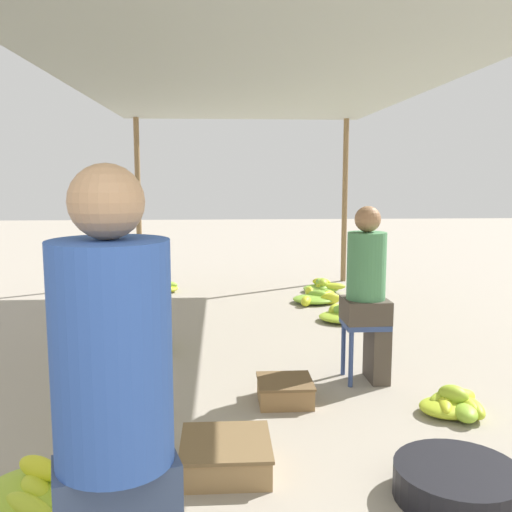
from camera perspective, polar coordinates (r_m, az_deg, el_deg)
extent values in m
cylinder|color=olive|center=(8.63, -11.69, 5.32)|extent=(0.08, 0.08, 2.45)
cylinder|color=olive|center=(8.75, 8.87, 5.43)|extent=(0.08, 0.08, 2.45)
cube|color=#9EA399|center=(5.06, 0.24, 17.83)|extent=(3.49, 7.52, 0.04)
cylinder|color=#3359B2|center=(1.73, -14.21, -9.41)|extent=(0.43, 0.43, 0.66)
sphere|color=tan|center=(1.65, -14.73, 5.28)|extent=(0.22, 0.22, 0.22)
cube|color=#384C84|center=(4.56, 10.83, -6.68)|extent=(0.34, 0.34, 0.04)
cylinder|color=#384C84|center=(4.47, 9.47, -10.14)|extent=(0.04, 0.04, 0.44)
cylinder|color=#384C84|center=(4.54, 12.87, -9.95)|extent=(0.04, 0.04, 0.44)
cylinder|color=#384C84|center=(4.73, 8.73, -9.12)|extent=(0.04, 0.04, 0.44)
cylinder|color=#384C84|center=(4.79, 11.95, -8.97)|extent=(0.04, 0.04, 0.44)
cube|color=#4C4238|center=(4.65, 12.00, -9.25)|extent=(0.15, 0.31, 0.48)
cube|color=#4C4238|center=(4.54, 10.87, -5.34)|extent=(0.35, 0.35, 0.18)
cylinder|color=#4C8C59|center=(4.47, 10.99, -0.97)|extent=(0.31, 0.31, 0.52)
sphere|color=#9E704C|center=(4.43, 11.11, 3.64)|extent=(0.20, 0.20, 0.20)
cylinder|color=black|center=(3.22, 19.50, -20.62)|extent=(0.63, 0.63, 0.17)
ellipsoid|color=yellow|center=(3.89, -12.92, -15.19)|extent=(0.27, 0.12, 0.11)
ellipsoid|color=#C9D528|center=(3.89, -13.98, -13.63)|extent=(0.20, 0.27, 0.11)
ellipsoid|color=yellow|center=(3.88, -12.59, -15.08)|extent=(0.16, 0.24, 0.12)
ellipsoid|color=yellow|center=(3.82, -14.36, -15.00)|extent=(0.33, 0.24, 0.14)
ellipsoid|color=yellow|center=(3.94, -13.67, -14.42)|extent=(0.27, 0.26, 0.09)
ellipsoid|color=#AECA2D|center=(3.91, -14.68, -15.30)|extent=(0.26, 0.18, 0.11)
ellipsoid|color=#B0CB2D|center=(3.91, -13.85, -13.93)|extent=(0.31, 0.32, 0.09)
ellipsoid|color=#CAD528|center=(3.94, -13.89, -15.46)|extent=(0.46, 0.41, 0.10)
ellipsoid|color=#C2D229|center=(3.15, -17.39, -21.80)|extent=(0.27, 0.37, 0.11)
ellipsoid|color=#C4D329|center=(3.22, -21.21, -20.95)|extent=(0.24, 0.26, 0.14)
ellipsoid|color=yellow|center=(3.12, -18.08, -22.01)|extent=(0.13, 0.21, 0.13)
ellipsoid|color=yellow|center=(3.23, -20.87, -19.20)|extent=(0.28, 0.23, 0.12)
ellipsoid|color=#B9CE2B|center=(3.08, -21.76, -22.34)|extent=(0.32, 0.28, 0.11)
ellipsoid|color=#7DB636|center=(3.33, -17.74, -19.89)|extent=(0.26, 0.13, 0.13)
ellipsoid|color=#A3C62F|center=(3.26, -20.71, -20.99)|extent=(0.57, 0.50, 0.10)
ellipsoid|color=#9CC330|center=(5.35, -11.59, -8.22)|extent=(0.33, 0.19, 0.13)
ellipsoid|color=#9CC330|center=(5.32, -11.53, -7.59)|extent=(0.14, 0.34, 0.09)
ellipsoid|color=#AAC82E|center=(5.40, -11.71, -8.00)|extent=(0.27, 0.30, 0.10)
ellipsoid|color=#C5D329|center=(5.41, -13.88, -8.74)|extent=(0.27, 0.25, 0.11)
ellipsoid|color=#C2D22A|center=(5.25, -12.28, -8.80)|extent=(0.32, 0.27, 0.09)
ellipsoid|color=#8CBC33|center=(5.54, -12.02, -8.39)|extent=(0.29, 0.24, 0.10)
ellipsoid|color=#A1C52F|center=(5.48, -9.66, -8.30)|extent=(0.23, 0.30, 0.15)
ellipsoid|color=yellow|center=(5.36, -11.64, -9.00)|extent=(0.53, 0.47, 0.10)
ellipsoid|color=#8EBD33|center=(8.04, -8.94, -2.89)|extent=(0.31, 0.15, 0.10)
ellipsoid|color=#9FC430|center=(8.05, -9.42, -2.76)|extent=(0.26, 0.32, 0.10)
ellipsoid|color=#99C231|center=(8.09, -8.95, -3.00)|extent=(0.25, 0.30, 0.14)
ellipsoid|color=#98C131|center=(8.17, -9.35, -2.91)|extent=(0.32, 0.29, 0.14)
ellipsoid|color=#A2C52F|center=(7.99, -9.12, -2.79)|extent=(0.21, 0.28, 0.11)
ellipsoid|color=yellow|center=(8.03, -9.17, -2.97)|extent=(0.28, 0.35, 0.13)
ellipsoid|color=#C5D329|center=(8.03, -9.22, -3.24)|extent=(0.40, 0.35, 0.10)
ellipsoid|color=#B5CD2C|center=(6.54, 7.94, -5.40)|extent=(0.25, 0.28, 0.15)
ellipsoid|color=#CCD628|center=(6.55, 9.13, -5.64)|extent=(0.27, 0.25, 0.14)
ellipsoid|color=#77B437|center=(6.41, 8.60, -5.48)|extent=(0.25, 0.25, 0.14)
ellipsoid|color=yellow|center=(6.25, 9.70, -6.50)|extent=(0.15, 0.34, 0.10)
ellipsoid|color=yellow|center=(6.41, 10.61, -5.98)|extent=(0.34, 0.20, 0.13)
ellipsoid|color=#9FC430|center=(6.44, 8.80, -6.03)|extent=(0.56, 0.49, 0.10)
ellipsoid|color=#91BE32|center=(4.12, 20.23, -14.49)|extent=(0.22, 0.28, 0.10)
ellipsoid|color=#B5CD2C|center=(4.21, 20.91, -14.03)|extent=(0.13, 0.30, 0.11)
ellipsoid|color=#C7D429|center=(4.18, 18.40, -13.95)|extent=(0.20, 0.32, 0.10)
ellipsoid|color=#C9D528|center=(4.31, 19.58, -13.38)|extent=(0.36, 0.29, 0.13)
ellipsoid|color=#AECA2D|center=(4.29, 18.51, -13.19)|extent=(0.35, 0.29, 0.09)
ellipsoid|color=#BDD02A|center=(4.22, 20.31, -13.96)|extent=(0.16, 0.32, 0.12)
ellipsoid|color=#A4C62F|center=(4.22, 19.14, -13.00)|extent=(0.26, 0.26, 0.13)
ellipsoid|color=#B7CD2B|center=(4.19, 18.63, -14.16)|extent=(0.39, 0.34, 0.10)
ellipsoid|color=yellow|center=(7.43, 7.19, -3.97)|extent=(0.29, 0.32, 0.13)
ellipsoid|color=#CAD528|center=(7.11, 5.03, -4.52)|extent=(0.20, 0.27, 0.13)
ellipsoid|color=#80B835|center=(7.34, 6.26, -3.92)|extent=(0.32, 0.26, 0.13)
ellipsoid|color=#CCD628|center=(7.45, 5.37, -3.60)|extent=(0.13, 0.23, 0.14)
ellipsoid|color=#C9D528|center=(7.24, 7.43, -4.25)|extent=(0.26, 0.13, 0.15)
ellipsoid|color=#85B934|center=(7.30, 5.80, -4.31)|extent=(0.53, 0.47, 0.10)
ellipsoid|color=yellow|center=(8.00, 6.56, -2.58)|extent=(0.29, 0.23, 0.11)
ellipsoid|color=#C2D229|center=(7.98, 6.68, -2.92)|extent=(0.30, 0.32, 0.11)
ellipsoid|color=#B6CD2B|center=(7.91, 7.73, -3.02)|extent=(0.35, 0.19, 0.10)
ellipsoid|color=#7EB736|center=(7.89, 6.84, -3.26)|extent=(0.25, 0.27, 0.10)
ellipsoid|color=#7EB736|center=(7.98, 6.37, -2.59)|extent=(0.14, 0.22, 0.10)
ellipsoid|color=#A5C62F|center=(7.94, 6.72, -2.70)|extent=(0.19, 0.26, 0.13)
ellipsoid|color=#81B835|center=(7.98, 6.52, -3.26)|extent=(0.50, 0.44, 0.10)
cube|color=olive|center=(4.19, 2.91, -13.45)|extent=(0.37, 0.37, 0.14)
cube|color=brown|center=(4.16, 2.92, -12.41)|extent=(0.39, 0.39, 0.02)
cube|color=#9E7A4C|center=(3.31, -3.04, -19.44)|extent=(0.47, 0.47, 0.15)
cube|color=brown|center=(3.28, -3.05, -18.11)|extent=(0.49, 0.49, 0.02)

